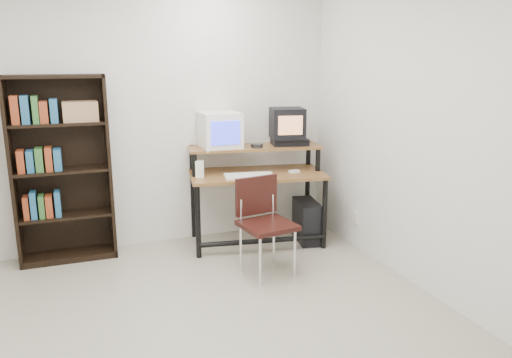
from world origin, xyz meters
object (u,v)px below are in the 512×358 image
object	(u,v)px
computer_desk	(256,175)
pc_tower	(307,221)
crt_monitor	(220,130)
school_chair	(263,216)
crt_tv	(287,123)
bookshelf	(62,167)

from	to	relation	value
computer_desk	pc_tower	bearing A→B (deg)	-8.10
crt_monitor	pc_tower	bearing A→B (deg)	-22.12
computer_desk	school_chair	xyz separation A→B (m)	(-0.21, -0.72, -0.18)
crt_tv	bookshelf	size ratio (longest dim) A/B	0.23
school_chair	bookshelf	world-z (taller)	bookshelf
crt_tv	computer_desk	bearing A→B (deg)	-158.58
crt_tv	bookshelf	distance (m)	2.20
computer_desk	bookshelf	bearing A→B (deg)	-177.64
computer_desk	crt_tv	xyz separation A→B (m)	(0.35, 0.05, 0.50)
crt_tv	school_chair	xyz separation A→B (m)	(-0.57, -0.77, -0.68)
crt_tv	crt_monitor	bearing A→B (deg)	-177.54
pc_tower	school_chair	world-z (taller)	school_chair
pc_tower	school_chair	size ratio (longest dim) A/B	0.53
crt_tv	bookshelf	bearing A→B (deg)	-171.87
pc_tower	crt_tv	bearing A→B (deg)	134.30
crt_monitor	pc_tower	world-z (taller)	crt_monitor
crt_monitor	school_chair	size ratio (longest dim) A/B	0.46
school_chair	pc_tower	bearing A→B (deg)	29.68
pc_tower	bookshelf	xyz separation A→B (m)	(-2.31, 0.39, 0.67)
bookshelf	crt_monitor	bearing A→B (deg)	-1.18
crt_tv	school_chair	distance (m)	1.18
pc_tower	school_chair	xyz separation A→B (m)	(-0.71, -0.56, 0.31)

